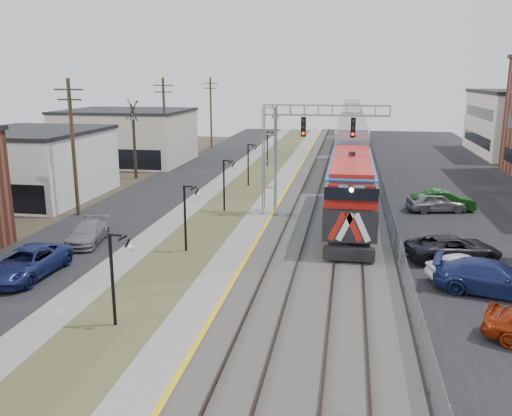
# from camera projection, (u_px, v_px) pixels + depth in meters

# --- Properties ---
(street_west) EXTENTS (7.00, 120.00, 0.04)m
(street_west) POSITION_uv_depth(u_px,v_px,m) (162.00, 190.00, 49.60)
(street_west) COLOR black
(street_west) RESTS_ON ground
(sidewalk) EXTENTS (2.00, 120.00, 0.08)m
(sidewalk) POSITION_uv_depth(u_px,v_px,m) (209.00, 191.00, 48.85)
(sidewalk) COLOR gray
(sidewalk) RESTS_ON ground
(grass_median) EXTENTS (4.00, 120.00, 0.06)m
(grass_median) POSITION_uv_depth(u_px,v_px,m) (242.00, 192.00, 48.35)
(grass_median) COLOR #49512B
(grass_median) RESTS_ON ground
(platform) EXTENTS (2.00, 120.00, 0.24)m
(platform) POSITION_uv_depth(u_px,v_px,m) (275.00, 193.00, 47.83)
(platform) COLOR gray
(platform) RESTS_ON ground
(ballast_bed) EXTENTS (8.00, 120.00, 0.20)m
(ballast_bed) POSITION_uv_depth(u_px,v_px,m) (332.00, 195.00, 47.01)
(ballast_bed) COLOR #595651
(ballast_bed) RESTS_ON ground
(parking_lot) EXTENTS (16.00, 120.00, 0.04)m
(parking_lot) POSITION_uv_depth(u_px,v_px,m) (477.00, 201.00, 45.04)
(parking_lot) COLOR black
(parking_lot) RESTS_ON ground
(platform_edge) EXTENTS (0.24, 120.00, 0.01)m
(platform_edge) POSITION_uv_depth(u_px,v_px,m) (285.00, 192.00, 47.66)
(platform_edge) COLOR gold
(platform_edge) RESTS_ON platform
(track_near) EXTENTS (1.58, 120.00, 0.15)m
(track_near) POSITION_uv_depth(u_px,v_px,m) (309.00, 192.00, 47.30)
(track_near) COLOR #2D2119
(track_near) RESTS_ON ballast_bed
(track_far) EXTENTS (1.58, 120.00, 0.15)m
(track_far) POSITION_uv_depth(u_px,v_px,m) (350.00, 193.00, 46.72)
(track_far) COLOR #2D2119
(track_far) RESTS_ON ballast_bed
(train) EXTENTS (3.00, 85.85, 5.33)m
(train) POSITION_uv_depth(u_px,v_px,m) (351.00, 132.00, 71.48)
(train) COLOR #1666B6
(train) RESTS_ON ground
(signal_gantry) EXTENTS (9.00, 1.07, 8.15)m
(signal_gantry) POSITION_uv_depth(u_px,v_px,m) (293.00, 140.00, 39.47)
(signal_gantry) COLOR gray
(signal_gantry) RESTS_ON ground
(lampposts) EXTENTS (0.14, 62.14, 4.00)m
(lampposts) POSITION_uv_depth(u_px,v_px,m) (187.00, 218.00, 31.88)
(lampposts) COLOR black
(lampposts) RESTS_ON ground
(utility_poles) EXTENTS (0.28, 80.28, 10.00)m
(utility_poles) POSITION_uv_depth(u_px,v_px,m) (73.00, 149.00, 39.34)
(utility_poles) COLOR #4C3823
(utility_poles) RESTS_ON ground
(fence) EXTENTS (0.04, 120.00, 1.60)m
(fence) POSITION_uv_depth(u_px,v_px,m) (382.00, 189.00, 46.15)
(fence) COLOR gray
(fence) RESTS_ON ground
(bare_trees) EXTENTS (12.30, 42.30, 5.95)m
(bare_trees) POSITION_uv_depth(u_px,v_px,m) (163.00, 154.00, 52.90)
(bare_trees) COLOR #382D23
(bare_trees) RESTS_ON ground
(car_lot_b) EXTENTS (4.18, 2.40, 1.30)m
(car_lot_b) POSITION_uv_depth(u_px,v_px,m) (468.00, 271.00, 27.04)
(car_lot_b) COLOR silver
(car_lot_b) RESTS_ON ground
(car_lot_c) EXTENTS (5.60, 3.54, 1.44)m
(car_lot_c) POSITION_uv_depth(u_px,v_px,m) (454.00, 249.00, 30.21)
(car_lot_c) COLOR black
(car_lot_c) RESTS_ON ground
(car_lot_d) EXTENTS (5.82, 3.47, 1.58)m
(car_lot_d) POSITION_uv_depth(u_px,v_px,m) (493.00, 279.00, 25.57)
(car_lot_d) COLOR navy
(car_lot_d) RESTS_ON ground
(car_lot_e) EXTENTS (4.64, 2.68, 1.49)m
(car_lot_e) POSITION_uv_depth(u_px,v_px,m) (436.00, 203.00, 41.27)
(car_lot_e) COLOR gray
(car_lot_e) RESTS_ON ground
(car_lot_f) EXTENTS (4.85, 2.04, 1.56)m
(car_lot_f) POSITION_uv_depth(u_px,v_px,m) (443.00, 201.00, 41.65)
(car_lot_f) COLOR #0D410F
(car_lot_f) RESTS_ON ground
(car_street_a) EXTENTS (2.65, 5.45, 1.49)m
(car_street_a) POSITION_uv_depth(u_px,v_px,m) (27.00, 263.00, 27.80)
(car_street_a) COLOR navy
(car_street_a) RESTS_ON ground
(car_street_b) EXTENTS (2.53, 4.72, 1.30)m
(car_street_b) POSITION_uv_depth(u_px,v_px,m) (88.00, 233.00, 33.48)
(car_street_b) COLOR gray
(car_street_b) RESTS_ON ground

